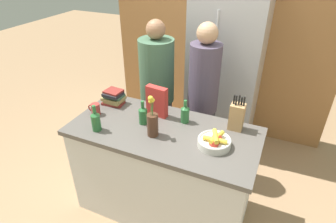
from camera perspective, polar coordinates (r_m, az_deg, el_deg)
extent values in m
plane|color=#A37F5B|center=(2.89, -0.79, -18.41)|extent=(14.00, 14.00, 0.00)
cube|color=silver|center=(2.58, -0.86, -12.23)|extent=(1.48, 0.71, 0.85)
cube|color=#56514C|center=(2.29, -0.94, -4.08)|extent=(1.55, 0.74, 0.04)
cube|color=#9E6B3D|center=(3.54, 10.67, 15.94)|extent=(2.75, 0.12, 2.60)
cube|color=#B7B7BC|center=(3.26, 11.65, 9.09)|extent=(0.76, 0.60, 2.02)
cylinder|color=#B7B7BC|center=(2.95, 9.27, 9.07)|extent=(0.02, 0.02, 1.11)
cylinder|color=silver|center=(2.12, 9.36, -6.29)|extent=(0.25, 0.25, 0.05)
torus|color=silver|center=(2.11, 9.42, -5.70)|extent=(0.25, 0.25, 0.02)
sphere|color=red|center=(2.06, 9.31, -6.40)|extent=(0.08, 0.08, 0.08)
sphere|color=red|center=(2.11, 9.92, -5.37)|extent=(0.08, 0.08, 0.08)
cylinder|color=yellow|center=(2.07, 9.55, -5.68)|extent=(0.18, 0.05, 0.03)
cylinder|color=yellow|center=(2.08, 9.85, -5.16)|extent=(0.08, 0.16, 0.03)
cylinder|color=yellow|center=(2.07, 9.63, -4.95)|extent=(0.09, 0.16, 0.03)
cube|color=tan|center=(2.30, 13.78, -1.07)|extent=(0.11, 0.09, 0.22)
cylinder|color=black|center=(2.24, 13.27, 2.29)|extent=(0.01, 0.01, 0.08)
cylinder|color=black|center=(2.22, 13.68, 2.08)|extent=(0.01, 0.01, 0.09)
cylinder|color=black|center=(2.23, 14.26, 2.18)|extent=(0.01, 0.01, 0.09)
cylinder|color=black|center=(2.23, 14.73, 1.92)|extent=(0.01, 0.01, 0.08)
cylinder|color=black|center=(2.22, 15.21, 1.88)|extent=(0.01, 0.01, 0.09)
cylinder|color=#4C2D1E|center=(2.17, -3.14, -2.76)|extent=(0.09, 0.09, 0.19)
cylinder|color=#477538|center=(2.09, -3.21, 0.79)|extent=(0.01, 0.01, 0.13)
sphere|color=gold|center=(2.05, -3.23, 2.30)|extent=(0.04, 0.04, 0.04)
cylinder|color=#477538|center=(2.09, -3.10, 0.83)|extent=(0.02, 0.01, 0.12)
sphere|color=gold|center=(2.07, -3.04, 2.32)|extent=(0.03, 0.03, 0.03)
cylinder|color=#477538|center=(2.10, -3.47, 0.67)|extent=(0.01, 0.02, 0.11)
sphere|color=gold|center=(2.07, -3.64, 2.03)|extent=(0.03, 0.03, 0.03)
cylinder|color=#477538|center=(2.08, -3.41, 0.96)|extent=(0.02, 0.01, 0.15)
sphere|color=gold|center=(2.04, -3.57, 2.69)|extent=(0.04, 0.04, 0.04)
cube|color=red|center=(2.40, -2.28, 2.06)|extent=(0.19, 0.08, 0.27)
cylinder|color=#99332D|center=(2.53, -14.48, 0.46)|extent=(0.08, 0.08, 0.10)
torus|color=#99332D|center=(2.56, -15.28, 0.70)|extent=(0.07, 0.01, 0.07)
cube|color=maroon|center=(2.68, -11.04, 1.72)|extent=(0.21, 0.14, 0.02)
cube|color=#99844C|center=(2.68, -10.87, 2.19)|extent=(0.17, 0.14, 0.02)
cube|color=#99844C|center=(2.67, -10.98, 2.65)|extent=(0.19, 0.15, 0.03)
cube|color=#3D6047|center=(2.65, -10.88, 3.13)|extent=(0.18, 0.13, 0.02)
cube|color=#232328|center=(2.63, -11.11, 3.49)|extent=(0.16, 0.15, 0.03)
cube|color=maroon|center=(2.63, -11.04, 4.06)|extent=(0.16, 0.15, 0.02)
cylinder|color=#286633|center=(2.31, -14.39, -2.21)|extent=(0.07, 0.07, 0.14)
cone|color=#286633|center=(2.27, -14.66, -0.45)|extent=(0.07, 0.07, 0.03)
cylinder|color=#286633|center=(2.25, -14.80, 0.49)|extent=(0.03, 0.03, 0.06)
cylinder|color=#286633|center=(2.33, -5.08, -1.02)|extent=(0.07, 0.07, 0.13)
cone|color=#286633|center=(2.29, -5.16, 0.61)|extent=(0.07, 0.07, 0.03)
cylinder|color=#286633|center=(2.27, -5.21, 1.48)|extent=(0.03, 0.03, 0.05)
cylinder|color=#286633|center=(2.35, 3.46, -0.79)|extent=(0.07, 0.07, 0.13)
cone|color=#286633|center=(2.31, 3.52, 0.82)|extent=(0.07, 0.07, 0.02)
cylinder|color=#286633|center=(2.29, 3.55, 1.67)|extent=(0.03, 0.03, 0.05)
cube|color=#383842|center=(3.19, -2.06, -3.50)|extent=(0.30, 0.22, 0.77)
cylinder|color=#42664C|center=(2.85, -2.33, 8.27)|extent=(0.35, 0.35, 0.64)
sphere|color=#996B4C|center=(2.72, -2.52, 16.34)|extent=(0.19, 0.19, 0.19)
cube|color=#383842|center=(3.02, 6.45, -5.79)|extent=(0.27, 0.24, 0.78)
cylinder|color=#4C4256|center=(2.66, 7.36, 6.72)|extent=(0.29, 0.29, 0.65)
sphere|color=tan|center=(2.51, 8.02, 15.50)|extent=(0.19, 0.19, 0.19)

